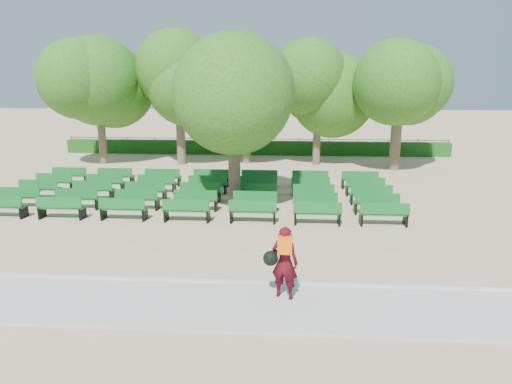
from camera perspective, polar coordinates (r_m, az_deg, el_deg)
ground at (r=17.66m, az=-3.40°, el=-2.62°), size 120.00×120.00×0.00m
paving at (r=10.87m, az=-8.44°, el=-13.68°), size 30.00×2.20×0.06m
curb at (r=11.87m, az=-7.26°, el=-11.04°), size 30.00×0.12×0.10m
hedge at (r=31.20m, az=-0.18°, el=5.56°), size 26.00×0.70×0.90m
fence at (r=31.67m, az=-0.13°, el=4.86°), size 26.00×0.10×1.02m
tree_line at (r=27.34m, az=-0.77°, el=3.39°), size 21.80×6.80×7.04m
bench_array at (r=19.40m, az=-6.79°, el=-0.89°), size 1.71×0.57×1.07m
tree_among at (r=17.90m, az=-2.81°, el=10.65°), size 4.54×4.54×6.06m
person at (r=10.63m, az=3.46°, el=-8.66°), size 0.87×0.60×1.74m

